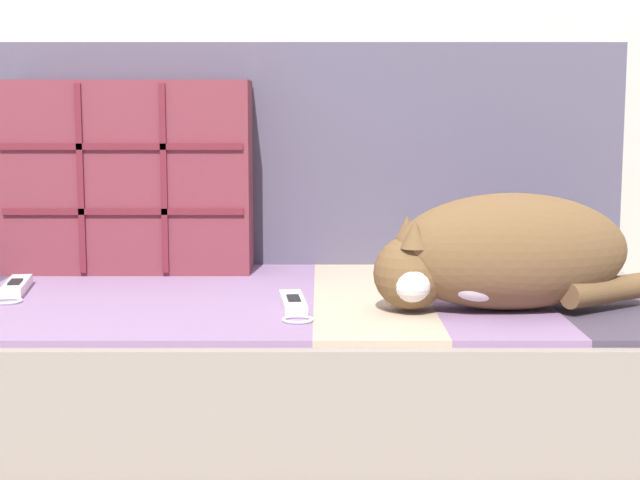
# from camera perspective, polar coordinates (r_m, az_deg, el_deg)

# --- Properties ---
(couch) EXTENTS (2.08, 0.84, 0.37)m
(couch) POSITION_cam_1_polar(r_m,az_deg,el_deg) (1.84, -13.01, -8.55)
(couch) COLOR brown
(couch) RESTS_ON ground_plane
(sofa_backrest) EXTENTS (2.04, 0.14, 0.45)m
(sofa_backrest) POSITION_cam_1_polar(r_m,az_deg,el_deg) (2.11, -11.28, 4.97)
(sofa_backrest) COLOR #514C60
(sofa_backrest) RESTS_ON couch
(throw_pillow_quilted) EXTENTS (0.48, 0.14, 0.37)m
(throw_pillow_quilted) POSITION_cam_1_polar(r_m,az_deg,el_deg) (1.96, -11.32, 3.63)
(throw_pillow_quilted) COLOR brown
(throw_pillow_quilted) RESTS_ON couch
(sleeping_cat) EXTENTS (0.46, 0.21, 0.19)m
(sleeping_cat) POSITION_cam_1_polar(r_m,az_deg,el_deg) (1.59, 10.06, -0.88)
(sleeping_cat) COLOR brown
(sleeping_cat) RESTS_ON couch
(game_remote_near) EXTENTS (0.07, 0.20, 0.02)m
(game_remote_near) POSITION_cam_1_polar(r_m,az_deg,el_deg) (1.80, -17.54, -2.66)
(game_remote_near) COLOR white
(game_remote_near) RESTS_ON couch
(game_remote_far) EXTENTS (0.06, 0.19, 0.02)m
(game_remote_far) POSITION_cam_1_polar(r_m,az_deg,el_deg) (1.58, -1.81, -3.76)
(game_remote_far) COLOR white
(game_remote_far) RESTS_ON couch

